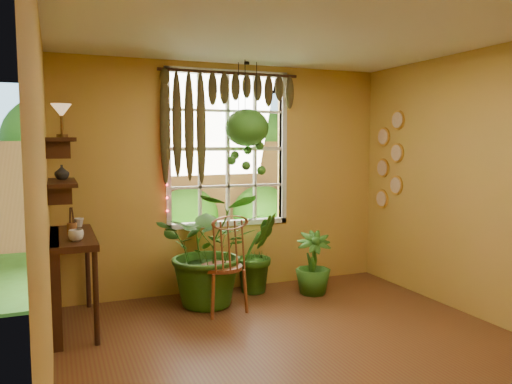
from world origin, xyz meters
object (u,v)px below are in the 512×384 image
counter_ledge (61,271)px  potted_plant_left (211,248)px  hanging_basket (247,131)px  windsor_chair (223,279)px  potted_plant_mid (257,252)px

counter_ledge → potted_plant_left: 1.53m
potted_plant_left → hanging_basket: (0.54, 0.30, 1.28)m
windsor_chair → potted_plant_mid: bearing=32.8°
potted_plant_left → potted_plant_mid: 0.72m
windsor_chair → hanging_basket: size_ratio=0.90×
potted_plant_left → windsor_chair: bearing=-79.1°
potted_plant_mid → windsor_chair: bearing=-139.5°
counter_ledge → potted_plant_left: size_ratio=0.95×
hanging_basket → windsor_chair: bearing=-131.2°
potted_plant_left → counter_ledge: bearing=-175.2°
windsor_chair → potted_plant_mid: windsor_chair is taller
windsor_chair → potted_plant_left: bearing=93.2°
windsor_chair → hanging_basket: hanging_basket is taller
potted_plant_mid → potted_plant_left: bearing=-158.5°
counter_ledge → potted_plant_mid: 2.21m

